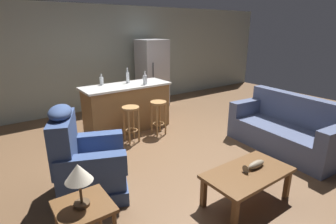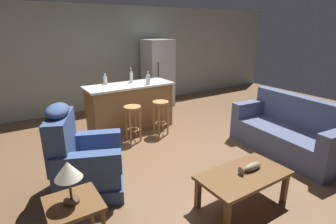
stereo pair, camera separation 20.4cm
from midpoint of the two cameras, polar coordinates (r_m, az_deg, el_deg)
The scene contains 15 objects.
ground_plane at distance 4.62m, azimuth 0.45°, elevation -8.60°, with size 12.00×12.00×0.00m.
back_wall at distance 7.00m, azimuth -13.89°, elevation 11.22°, with size 12.00×0.05×2.60m.
coffee_table at distance 3.36m, azimuth 17.83°, elevation -13.50°, with size 1.10×0.60×0.42m.
fish_figurine at distance 3.39m, azimuth 19.23°, elevation -11.37°, with size 0.34×0.10×0.10m.
couch at distance 5.01m, azimuth 26.05°, elevation -4.09°, with size 0.99×1.96×0.94m.
recliner_near_lamp at distance 3.58m, azimuth -16.55°, elevation -10.23°, with size 1.09×1.09×1.20m.
end_table at distance 2.68m, azimuth -17.55°, elevation -19.92°, with size 0.48×0.48×0.56m.
table_lamp at distance 2.45m, azimuth -18.68°, elevation -12.34°, with size 0.24×0.24×0.41m.
kitchen_island at distance 5.54m, azimuth -7.17°, elevation 1.21°, with size 1.80×0.70×0.95m.
bar_stool_left at distance 4.90m, azimuth -6.52°, elevation -1.10°, with size 0.32×0.32×0.68m.
bar_stool_right at distance 5.18m, azimuth -0.48°, elevation 0.08°, with size 0.32×0.32×0.68m.
refrigerator at distance 7.12m, azimuth -1.38°, elevation 8.43°, with size 0.70×0.69×1.76m.
bottle_tall_green at distance 5.59m, azimuth -6.97°, elevation 7.60°, with size 0.07×0.07×0.32m.
bottle_short_amber at distance 5.50m, azimuth -12.47°, elevation 6.77°, with size 0.08×0.08×0.23m.
bottle_wine_dark at distance 5.39m, azimuth -3.26°, elevation 7.14°, with size 0.09×0.09×0.27m.
Camera 2 is at (-2.17, -3.51, 2.07)m, focal length 28.00 mm.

